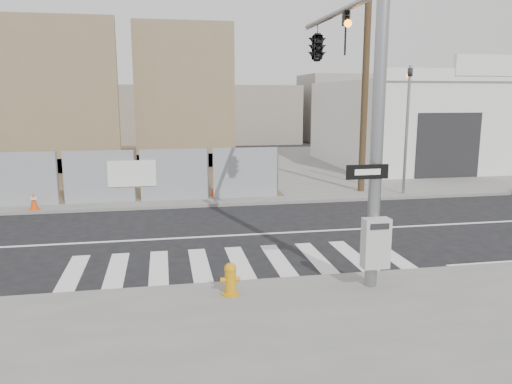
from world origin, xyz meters
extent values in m
plane|color=black|center=(0.00, 0.00, 0.00)|extent=(100.00, 100.00, 0.00)
cube|color=slate|center=(0.00, 14.00, 0.06)|extent=(50.00, 20.00, 0.12)
cylinder|color=gray|center=(2.50, -4.80, 3.62)|extent=(0.26, 0.26, 7.00)
cylinder|color=gray|center=(2.50, -2.20, 6.12)|extent=(0.14, 5.20, 0.14)
cube|color=#B2B2AF|center=(2.45, -5.08, 1.15)|extent=(0.55, 0.30, 1.05)
cube|color=black|center=(2.25, -4.96, 2.62)|extent=(0.90, 0.03, 0.30)
cube|color=silver|center=(2.25, -4.98, 2.62)|extent=(0.55, 0.01, 0.12)
imported|color=black|center=(2.50, -2.80, 5.57)|extent=(0.16, 0.20, 1.00)
imported|color=black|center=(2.50, -0.60, 5.57)|extent=(0.53, 2.48, 1.00)
cylinder|color=gray|center=(8.00, 4.60, 2.72)|extent=(0.12, 0.12, 5.20)
imported|color=black|center=(8.00, 4.60, 5.22)|extent=(0.16, 0.20, 1.00)
cube|color=#786648|center=(-7.00, 13.00, 4.12)|extent=(6.00, 0.50, 8.00)
cube|color=#786648|center=(-7.00, 13.40, 0.52)|extent=(6.00, 1.30, 0.80)
cube|color=#786648|center=(-0.50, 14.00, 4.12)|extent=(5.50, 0.50, 8.00)
cube|color=#786648|center=(-0.50, 14.40, 0.52)|extent=(5.50, 1.30, 0.80)
cube|color=silver|center=(14.00, 13.00, 2.52)|extent=(12.00, 10.00, 4.80)
cube|color=silver|center=(14.00, 8.00, 5.12)|extent=(12.00, 0.30, 0.60)
cube|color=silver|center=(14.00, 7.95, 5.57)|extent=(4.00, 0.30, 1.00)
cube|color=black|center=(12.00, 7.98, 1.72)|extent=(3.40, 0.06, 3.20)
cylinder|color=#453620|center=(6.50, 5.50, 5.12)|extent=(0.28, 0.28, 10.00)
cylinder|color=#CB870B|center=(-0.53, -4.76, 0.14)|extent=(0.41, 0.41, 0.04)
cylinder|color=#CB870B|center=(-0.53, -4.76, 0.39)|extent=(0.26, 0.26, 0.53)
sphere|color=#CB870B|center=(-0.53, -4.76, 0.67)|extent=(0.25, 0.25, 0.25)
cylinder|color=#CB870B|center=(-0.68, -4.76, 0.44)|extent=(0.14, 0.12, 0.10)
cylinder|color=#CB870B|center=(-0.39, -4.76, 0.44)|extent=(0.14, 0.12, 0.10)
cube|color=#DC450B|center=(-6.40, 4.22, 0.13)|extent=(0.36, 0.36, 0.03)
cone|color=#DC450B|center=(-6.40, 4.22, 0.44)|extent=(0.32, 0.32, 0.64)
cylinder|color=silver|center=(-6.40, 4.22, 0.53)|extent=(0.25, 0.25, 0.07)
cube|color=#FC430D|center=(0.15, 5.26, 0.13)|extent=(0.42, 0.42, 0.03)
cone|color=#FC430D|center=(0.15, 5.26, 0.44)|extent=(0.37, 0.37, 0.63)
cylinder|color=silver|center=(0.15, 5.26, 0.53)|extent=(0.24, 0.24, 0.07)
camera|label=1|loc=(-1.80, -14.35, 4.14)|focal=35.00mm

